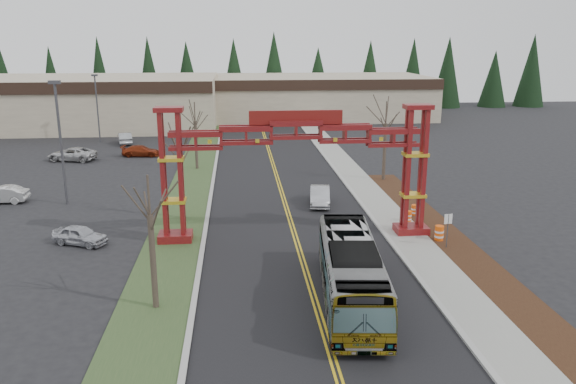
{
  "coord_description": "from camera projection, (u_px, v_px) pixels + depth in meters",
  "views": [
    {
      "loc": [
        -3.75,
        -17.66,
        12.91
      ],
      "look_at": [
        -0.74,
        15.46,
        3.9
      ],
      "focal_mm": 35.0,
      "sensor_mm": 36.0,
      "label": 1
    }
  ],
  "objects": [
    {
      "name": "lane_line_left",
      "position": [
        285.0,
        208.0,
        44.69
      ],
      "size": [
        0.12,
        100.0,
        0.01
      ],
      "primitive_type": "cube",
      "color": "gold",
      "rests_on": "road"
    },
    {
      "name": "curb_left",
      "position": [
        209.0,
        209.0,
        44.15
      ],
      "size": [
        0.3,
        110.0,
        0.15
      ],
      "primitive_type": "cube",
      "color": "#ACABA6",
      "rests_on": "ground"
    },
    {
      "name": "bare_tree_median_near",
      "position": [
        150.0,
        215.0,
        26.72
      ],
      "size": [
        2.98,
        2.98,
        6.84
      ],
      "color": "#382D26",
      "rests_on": "ground"
    },
    {
      "name": "barrel_south",
      "position": [
        439.0,
        234.0,
        37.07
      ],
      "size": [
        0.6,
        0.6,
        1.1
      ],
      "color": "#FF590E",
      "rests_on": "ground"
    },
    {
      "name": "landscape_strip",
      "position": [
        493.0,
        280.0,
        31.17
      ],
      "size": [
        2.6,
        50.0,
        0.12
      ],
      "primitive_type": "cube",
      "color": "black",
      "rests_on": "ground"
    },
    {
      "name": "retail_building_east",
      "position": [
        316.0,
        96.0,
        97.49
      ],
      "size": [
        38.0,
        20.3,
        7.0
      ],
      "color": "tan",
      "rests_on": "ground"
    },
    {
      "name": "barrel_mid",
      "position": [
        408.0,
        217.0,
        40.92
      ],
      "size": [
        0.49,
        0.49,
        0.9
      ],
      "color": "#FF590E",
      "rests_on": "ground"
    },
    {
      "name": "bare_tree_median_mid",
      "position": [
        179.0,
        153.0,
        40.75
      ],
      "size": [
        3.18,
        3.18,
        7.11
      ],
      "color": "#382D26",
      "rests_on": "ground"
    },
    {
      "name": "bare_tree_right_far",
      "position": [
        386.0,
        124.0,
        52.05
      ],
      "size": [
        3.11,
        3.11,
        7.5
      ],
      "color": "#382D26",
      "rests_on": "ground"
    },
    {
      "name": "barrel_north",
      "position": [
        414.0,
        211.0,
        42.44
      ],
      "size": [
        0.49,
        0.49,
        0.91
      ],
      "color": "#FF590E",
      "rests_on": "ground"
    },
    {
      "name": "conifer_treeline",
      "position": [
        257.0,
        75.0,
        107.44
      ],
      "size": [
        116.1,
        5.6,
        13.0
      ],
      "color": "black",
      "rests_on": "ground"
    },
    {
      "name": "curb_right",
      "position": [
        362.0,
        205.0,
        45.23
      ],
      "size": [
        0.3,
        110.0,
        0.15
      ],
      "primitive_type": "cube",
      "color": "#ACABA6",
      "rests_on": "ground"
    },
    {
      "name": "silver_sedan",
      "position": [
        320.0,
        196.0,
        45.46
      ],
      "size": [
        2.11,
        4.59,
        1.46
      ],
      "primitive_type": "imported",
      "rotation": [
        0.0,
        0.0,
        -0.13
      ],
      "color": "#A5A8AD",
      "rests_on": "ground"
    },
    {
      "name": "sidewalk_right",
      "position": [
        380.0,
        205.0,
        45.36
      ],
      "size": [
        2.6,
        110.0,
        0.14
      ],
      "primitive_type": "cube",
      "color": "gray",
      "rests_on": "ground"
    },
    {
      "name": "light_pole_far",
      "position": [
        97.0,
        103.0,
        72.25
      ],
      "size": [
        0.76,
        0.38,
        8.74
      ],
      "color": "#3F3F44",
      "rests_on": "ground"
    },
    {
      "name": "retail_building_west",
      "position": [
        65.0,
        102.0,
        86.24
      ],
      "size": [
        46.0,
        22.3,
        7.5
      ],
      "color": "tan",
      "rests_on": "ground"
    },
    {
      "name": "transit_bus",
      "position": [
        351.0,
        272.0,
        28.32
      ],
      "size": [
        3.83,
        11.71,
        3.2
      ],
      "primitive_type": "imported",
      "rotation": [
        0.0,
        0.0,
        -0.1
      ],
      "color": "#A6A8AE",
      "rests_on": "ground"
    },
    {
      "name": "parked_car_near_a",
      "position": [
        80.0,
        235.0,
        36.58
      ],
      "size": [
        3.98,
        2.85,
        1.26
      ],
      "primitive_type": "imported",
      "rotation": [
        0.0,
        0.0,
        1.16
      ],
      "color": "#B8BAC1",
      "rests_on": "ground"
    },
    {
      "name": "parked_car_near_b",
      "position": [
        1.0,
        195.0,
        45.94
      ],
      "size": [
        4.2,
        1.51,
        1.38
      ],
      "primitive_type": "imported",
      "rotation": [
        0.0,
        0.0,
        4.7
      ],
      "color": "silver",
      "rests_on": "ground"
    },
    {
      "name": "bare_tree_median_far",
      "position": [
        195.0,
        122.0,
        56.92
      ],
      "size": [
        2.98,
        2.98,
        6.92
      ],
      "color": "#382D26",
      "rests_on": "ground"
    },
    {
      "name": "grass_median",
      "position": [
        185.0,
        210.0,
        44.0
      ],
      "size": [
        4.0,
        110.0,
        0.08
      ],
      "primitive_type": "cube",
      "color": "#314B25",
      "rests_on": "ground"
    },
    {
      "name": "street_sign",
      "position": [
        448.0,
        224.0,
        35.47
      ],
      "size": [
        0.53,
        0.12,
        2.34
      ],
      "color": "#3F3F44",
      "rests_on": "ground"
    },
    {
      "name": "parked_car_mid_a",
      "position": [
        141.0,
        151.0,
        64.46
      ],
      "size": [
        4.45,
        2.08,
        1.26
      ],
      "primitive_type": "imported",
      "rotation": [
        0.0,
        0.0,
        1.5
      ],
      "color": "maroon",
      "rests_on": "ground"
    },
    {
      "name": "road",
      "position": [
        286.0,
        208.0,
        44.71
      ],
      "size": [
        12.0,
        110.0,
        0.02
      ],
      "primitive_type": "cube",
      "color": "black",
      "rests_on": "ground"
    },
    {
      "name": "light_pole_near",
      "position": [
        60.0,
        134.0,
        44.25
      ],
      "size": [
        0.86,
        0.43,
        9.93
      ],
      "color": "#3F3F44",
      "rests_on": "ground"
    },
    {
      "name": "lane_line_right",
      "position": [
        288.0,
        208.0,
        44.71
      ],
      "size": [
        0.12,
        100.0,
        0.01
      ],
      "primitive_type": "cube",
      "color": "gold",
      "rests_on": "road"
    },
    {
      "name": "gateway_arch",
      "position": [
        296.0,
        151.0,
        36.42
      ],
      "size": [
        18.2,
        1.6,
        8.9
      ],
      "color": "#590B14",
      "rests_on": "ground"
    },
    {
      "name": "parked_car_far_a",
      "position": [
        125.0,
        138.0,
        72.1
      ],
      "size": [
        2.66,
        4.76,
        1.49
      ],
      "primitive_type": "imported",
      "rotation": [
        0.0,
        0.0,
        3.4
      ],
      "color": "#A5A9AC",
      "rests_on": "ground"
    },
    {
      "name": "parked_car_far_b",
      "position": [
        72.0,
        154.0,
        62.07
      ],
      "size": [
        5.75,
        3.65,
        1.48
      ],
      "primitive_type": "imported",
      "rotation": [
        0.0,
        0.0,
        4.47
      ],
      "color": "silver",
      "rests_on": "ground"
    }
  ]
}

